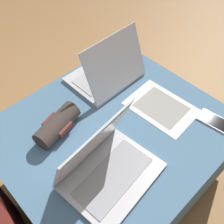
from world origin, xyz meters
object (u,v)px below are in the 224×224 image
at_px(paper_sheet, 161,107).
at_px(wrist_brace, 57,125).
at_px(cell_phone, 216,122).
at_px(laptop_near, 106,166).
at_px(laptop_far, 108,72).

distance_m(paper_sheet, wrist_brace, 0.46).
relative_size(cell_phone, wrist_brace, 0.74).
distance_m(cell_phone, wrist_brace, 0.67).
bearing_deg(wrist_brace, laptop_near, -87.62).
relative_size(laptop_near, laptop_far, 1.11).
height_order(laptop_far, cell_phone, laptop_far).
height_order(laptop_far, wrist_brace, laptop_far).
xyz_separation_m(laptop_far, wrist_brace, (-0.35, -0.08, -0.01)).
xyz_separation_m(cell_phone, wrist_brace, (-0.51, 0.43, 0.04)).
height_order(laptop_far, paper_sheet, laptop_far).
relative_size(laptop_near, cell_phone, 2.23).
height_order(laptop_near, cell_phone, laptop_near).
bearing_deg(paper_sheet, laptop_near, -174.45).
xyz_separation_m(laptop_near, cell_phone, (0.50, -0.16, -0.05)).
xyz_separation_m(laptop_far, cell_phone, (0.16, -0.51, -0.05)).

